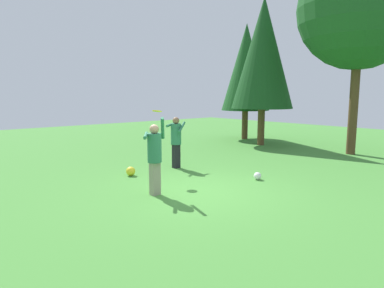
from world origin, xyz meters
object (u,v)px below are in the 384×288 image
at_px(person_thrower, 155,153).
at_px(frisbee, 157,111).
at_px(person_catcher, 176,138).
at_px(ball_white, 258,176).
at_px(tree_left, 263,54).
at_px(tree_far_left, 246,68).
at_px(ball_yellow, 131,171).
at_px(tree_center, 360,8).

distance_m(person_thrower, frisbee, 1.91).
distance_m(person_catcher, ball_white, 3.03).
height_order(frisbee, tree_left, tree_left).
bearing_deg(tree_left, person_thrower, -68.05).
relative_size(tree_far_left, tree_left, 0.89).
distance_m(ball_yellow, tree_left, 9.21).
bearing_deg(ball_white, ball_yellow, -138.55).
relative_size(person_thrower, tree_center, 0.23).
relative_size(ball_white, tree_left, 0.03).
bearing_deg(person_catcher, tree_far_left, 173.91).
bearing_deg(person_thrower, tree_left, -30.19).
relative_size(ball_white, tree_center, 0.03).
bearing_deg(frisbee, ball_white, 44.81).
bearing_deg(ball_white, tree_left, 126.90).
bearing_deg(tree_center, person_catcher, -110.37).
distance_m(person_catcher, frisbee, 1.76).
relative_size(frisbee, ball_yellow, 1.28).
xyz_separation_m(ball_yellow, tree_center, (2.63, 8.78, 5.59)).
bearing_deg(tree_far_left, person_thrower, -60.86).
bearing_deg(person_thrower, tree_far_left, -23.00).
distance_m(person_catcher, ball_yellow, 1.94).
bearing_deg(tree_left, ball_yellow, -80.12).
xyz_separation_m(ball_yellow, ball_white, (2.81, 2.48, -0.03)).
bearing_deg(person_catcher, tree_center, 129.16).
bearing_deg(tree_center, person_thrower, -93.34).
distance_m(ball_white, tree_far_left, 9.91).
relative_size(ball_white, tree_far_left, 0.04).
height_order(person_thrower, tree_center, tree_center).
bearing_deg(ball_white, person_thrower, -103.35).
xyz_separation_m(person_thrower, frisbee, (-1.32, 1.02, 0.92)).
relative_size(frisbee, tree_far_left, 0.06).
bearing_deg(person_thrower, ball_white, -65.49).
relative_size(person_thrower, ball_yellow, 6.83).
height_order(ball_white, tree_far_left, tree_far_left).
xyz_separation_m(tree_far_left, tree_center, (6.02, -0.47, 1.90)).
xyz_separation_m(frisbee, ball_white, (2.04, 2.03, -1.84)).
bearing_deg(ball_white, person_catcher, -165.06).
relative_size(person_thrower, tree_far_left, 0.31).
xyz_separation_m(tree_left, tree_center, (4.04, 0.68, 1.42)).
distance_m(frisbee, tree_far_left, 9.91).
relative_size(ball_yellow, tree_far_left, 0.05).
distance_m(person_thrower, person_catcher, 3.10).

